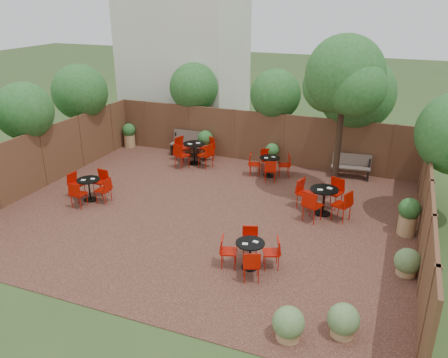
% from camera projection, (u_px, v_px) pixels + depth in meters
% --- Properties ---
extents(ground, '(80.00, 80.00, 0.00)m').
position_uv_depth(ground, '(206.00, 214.00, 13.75)').
color(ground, '#354F23').
rests_on(ground, ground).
extents(courtyard_paving, '(12.00, 10.00, 0.02)m').
position_uv_depth(courtyard_paving, '(206.00, 213.00, 13.75)').
color(courtyard_paving, black).
rests_on(courtyard_paving, ground).
extents(fence_back, '(12.00, 0.08, 2.00)m').
position_uv_depth(fence_back, '(257.00, 137.00, 17.68)').
color(fence_back, '#4E2D1D').
rests_on(fence_back, ground).
extents(fence_left, '(0.08, 10.00, 2.00)m').
position_uv_depth(fence_left, '(43.00, 158.00, 15.43)').
color(fence_left, '#4E2D1D').
rests_on(fence_left, ground).
extents(fence_right, '(0.08, 10.00, 2.00)m').
position_uv_depth(fence_right, '(425.00, 217.00, 11.32)').
color(fence_right, '#4E2D1D').
rests_on(fence_right, ground).
extents(neighbour_building, '(5.00, 4.00, 8.00)m').
position_uv_depth(neighbour_building, '(185.00, 45.00, 20.67)').
color(neighbour_building, silver).
rests_on(neighbour_building, ground).
extents(overhang_foliage, '(15.41, 10.63, 2.75)m').
position_uv_depth(overhang_foliage, '(234.00, 102.00, 15.79)').
color(overhang_foliage, '#1F571C').
rests_on(overhang_foliage, ground).
extents(courtyard_tree, '(2.59, 2.49, 5.11)m').
position_uv_depth(courtyard_tree, '(344.00, 80.00, 13.54)').
color(courtyard_tree, black).
rests_on(courtyard_tree, courtyard_paving).
extents(park_bench_left, '(1.62, 0.54, 1.00)m').
position_uv_depth(park_bench_left, '(191.00, 143.00, 18.46)').
color(park_bench_left, brown).
rests_on(park_bench_left, courtyard_paving).
extents(park_bench_right, '(1.40, 0.59, 0.84)m').
position_uv_depth(park_bench_right, '(351.00, 166.00, 16.30)').
color(park_bench_right, brown).
rests_on(park_bench_right, courtyard_paving).
extents(bistro_tables, '(8.71, 7.70, 0.95)m').
position_uv_depth(bistro_tables, '(227.00, 182.00, 14.81)').
color(bistro_tables, black).
rests_on(bistro_tables, courtyard_paving).
extents(planters, '(11.87, 4.42, 1.11)m').
position_uv_depth(planters, '(237.00, 157.00, 16.75)').
color(planters, '#A48052').
rests_on(planters, courtyard_paving).
extents(low_shrubs, '(2.68, 3.75, 0.68)m').
position_uv_depth(low_shrubs, '(350.00, 300.00, 9.30)').
color(low_shrubs, '#A48052').
rests_on(low_shrubs, courtyard_paving).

